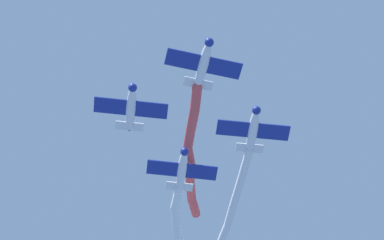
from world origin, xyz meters
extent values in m
ellipsoid|color=silver|center=(2.44, 6.21, 59.53)|extent=(3.69, 4.19, 0.95)
sphere|color=navy|center=(1.03, 7.92, 59.53)|extent=(1.14, 1.14, 0.81)
ellipsoid|color=#1E2847|center=(2.07, 6.66, 59.88)|extent=(1.23, 1.30, 0.51)
cube|color=navy|center=(2.34, 6.33, 59.40)|extent=(6.22, 5.52, 0.13)
cube|color=silver|center=(3.68, 4.70, 59.61)|extent=(2.60, 2.36, 0.11)
cube|color=navy|center=(3.62, 4.77, 60.11)|extent=(0.77, 0.89, 1.31)
cylinder|color=#DB4C4C|center=(4.52, 3.44, 59.57)|extent=(2.12, 2.44, 1.24)
cylinder|color=#DB4C4C|center=(5.86, 1.38, 59.94)|extent=(2.51, 2.72, 1.66)
cylinder|color=#DB4C4C|center=(7.24, -0.63, 60.36)|extent=(2.21, 2.38, 1.38)
cylinder|color=#DB4C4C|center=(8.27, -2.68, 60.83)|extent=(2.04, 2.64, 1.89)
cylinder|color=#DB4C4C|center=(9.25, -4.90, 61.33)|extent=(2.21, 2.64, 1.49)
cylinder|color=#DB4C4C|center=(10.34, -7.21, 61.83)|extent=(2.22, 2.85, 1.87)
cylinder|color=#DB4C4C|center=(11.10, -9.43, 62.21)|extent=(1.58, 2.22, 1.22)
sphere|color=#DB4C4C|center=(3.92, 4.42, 59.47)|extent=(0.93, 0.93, 0.93)
sphere|color=#DB4C4C|center=(5.11, 2.46, 59.67)|extent=(0.93, 0.93, 0.93)
sphere|color=#DB4C4C|center=(6.61, 0.30, 60.20)|extent=(0.93, 0.93, 0.93)
sphere|color=#DB4C4C|center=(7.87, -1.55, 60.51)|extent=(0.93, 0.93, 0.93)
sphere|color=#DB4C4C|center=(8.67, -3.80, 61.15)|extent=(0.93, 0.93, 0.93)
sphere|color=#DB4C4C|center=(9.83, -5.99, 61.51)|extent=(0.93, 0.93, 0.93)
sphere|color=#DB4C4C|center=(10.85, -8.43, 62.15)|extent=(0.93, 0.93, 0.93)
sphere|color=#DB4C4C|center=(11.35, -10.42, 62.27)|extent=(0.93, 0.93, 0.93)
ellipsoid|color=silver|center=(1.23, -1.77, 59.13)|extent=(3.30, 4.43, 0.95)
sphere|color=navy|center=(0.04, 0.10, 59.13)|extent=(1.12, 1.12, 0.81)
ellipsoid|color=#1E2847|center=(0.92, -1.28, 59.48)|extent=(1.16, 1.32, 0.51)
cube|color=navy|center=(1.15, -1.63, 59.00)|extent=(6.55, 4.97, 0.13)
cube|color=silver|center=(2.28, -3.41, 59.21)|extent=(2.70, 2.17, 0.11)
cube|color=navy|center=(2.23, -3.33, 59.71)|extent=(0.68, 0.96, 1.31)
cylinder|color=white|center=(3.40, -4.93, 59.09)|extent=(2.48, 2.89, 0.84)
cylinder|color=white|center=(5.35, -7.45, 59.13)|extent=(2.69, 3.10, 0.83)
cylinder|color=white|center=(7.25, -9.97, 59.39)|extent=(2.54, 2.89, 1.40)
cylinder|color=white|center=(9.24, -12.50, 59.81)|extent=(2.98, 3.15, 1.24)
sphere|color=white|center=(2.48, -3.72, 59.07)|extent=(0.79, 0.79, 0.79)
sphere|color=white|center=(4.32, -6.14, 59.11)|extent=(0.79, 0.79, 0.79)
sphere|color=white|center=(6.38, -8.76, 59.15)|extent=(0.79, 0.79, 0.79)
sphere|color=white|center=(8.11, -11.19, 59.63)|extent=(0.79, 0.79, 0.79)
ellipsoid|color=silver|center=(10.42, 5.00, 59.83)|extent=(3.34, 4.41, 0.95)
sphere|color=navy|center=(9.20, 6.85, 59.83)|extent=(1.12, 1.12, 0.81)
ellipsoid|color=#1E2847|center=(10.10, 5.49, 60.18)|extent=(1.17, 1.32, 0.51)
cube|color=navy|center=(10.33, 5.13, 59.70)|extent=(6.52, 5.02, 0.13)
cube|color=silver|center=(11.48, 3.37, 59.91)|extent=(2.69, 2.19, 0.11)
cube|color=navy|center=(11.43, 3.44, 60.41)|extent=(0.68, 0.95, 1.31)
ellipsoid|color=silver|center=(9.21, -2.98, 59.33)|extent=(3.36, 4.40, 0.95)
sphere|color=navy|center=(7.98, -1.13, 59.33)|extent=(1.12, 1.12, 0.81)
ellipsoid|color=#1E2847|center=(8.89, -2.49, 59.68)|extent=(1.17, 1.32, 0.51)
cube|color=navy|center=(9.12, -2.84, 59.20)|extent=(6.50, 5.06, 0.13)
cube|color=silver|center=(10.29, -4.60, 59.41)|extent=(2.69, 2.20, 0.11)
cube|color=navy|center=(10.24, -4.52, 59.91)|extent=(0.69, 0.95, 1.31)
cylinder|color=white|center=(11.17, -5.79, 59.36)|extent=(2.16, 2.30, 1.14)
cylinder|color=white|center=(12.27, -7.64, 59.47)|extent=(1.67, 2.29, 0.95)
cylinder|color=white|center=(13.08, -9.56, 59.65)|extent=(1.89, 2.28, 1.46)
sphere|color=white|center=(10.49, -4.91, 59.27)|extent=(0.88, 0.88, 0.88)
sphere|color=white|center=(11.85, -6.67, 59.45)|extent=(0.88, 0.88, 0.88)
sphere|color=white|center=(12.68, -8.61, 59.48)|extent=(0.88, 0.88, 0.88)
sphere|color=white|center=(13.49, -10.51, 59.82)|extent=(0.88, 0.88, 0.88)
camera|label=1|loc=(-8.48, 30.37, 6.04)|focal=63.39mm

